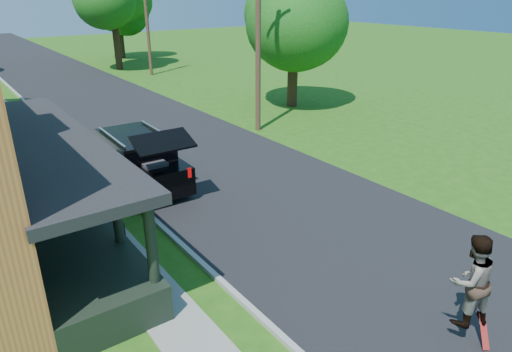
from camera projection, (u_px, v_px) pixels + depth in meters
ground at (378, 259)px, 12.35m from camera, size 140.00×140.00×0.00m
street at (117, 110)px, 27.36m from camera, size 8.00×120.00×0.02m
curb at (45, 121)px, 25.17m from camera, size 0.15×120.00×0.12m
sidewalk at (15, 126)px, 24.34m from camera, size 1.30×120.00×0.03m
black_suv at (139, 160)px, 16.73m from camera, size 2.17×5.44×2.52m
skateboarder at (471, 280)px, 9.01m from camera, size 1.17×1.04×2.00m
skateboard at (484, 332)px, 9.30m from camera, size 0.45×0.41×0.62m
tree_right_near at (294, 12)px, 26.33m from camera, size 6.27×6.03×8.66m
tree_right_far at (117, 4)px, 45.95m from camera, size 5.49×5.35×8.17m
utility_pole_near at (258, 30)px, 21.72m from camera, size 1.57×0.60×9.65m
utility_pole_far at (147, 20)px, 36.93m from camera, size 1.59×0.60×8.53m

